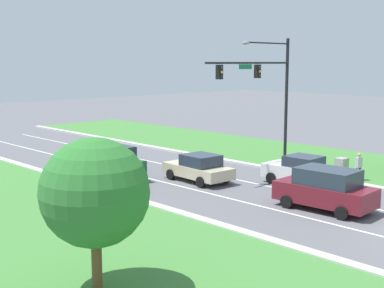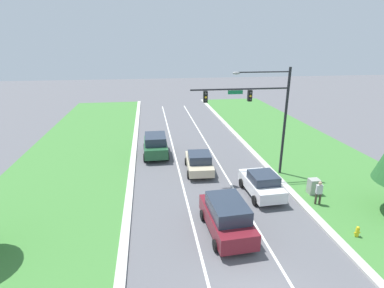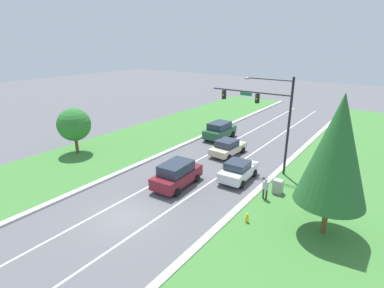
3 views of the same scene
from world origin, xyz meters
The scene contains 16 objects.
ground_plane centered at (0.00, 0.00, 0.00)m, with size 160.00×160.00×0.00m, color #5B5B60.
curb_strip_right centered at (5.65, 0.00, 0.07)m, with size 0.50×90.00×0.15m.
curb_strip_left centered at (-5.65, 0.00, 0.07)m, with size 0.50×90.00×0.15m.
grass_verge_left centered at (-10.90, 0.00, 0.04)m, with size 10.00×90.00×0.08m.
lane_stripe_inner_left centered at (-1.80, 0.00, 0.00)m, with size 0.14×81.00×0.01m.
lane_stripe_inner_right centered at (1.80, 0.00, 0.00)m, with size 0.14×81.00×0.01m.
traffic_signal_mast centered at (4.18, 12.61, 5.55)m, with size 7.40×0.41×8.40m.
champagne_sedan centered at (-0.16, 14.06, 0.80)m, with size 2.33×4.48×1.62m.
white_sedan centered at (3.42, 9.43, 0.85)m, with size 2.22×4.19×1.69m.
forest_suv centered at (-3.57, 18.16, 1.05)m, with size 2.29×4.53×2.02m.
burgundy_suv centered at (-0.06, 5.58, 1.01)m, with size 2.43×4.73×1.99m.
utility_cabinet centered at (7.02, 8.96, 0.58)m, with size 0.70×0.60×1.16m.
pedestrian centered at (6.57, 7.57, 0.94)m, with size 0.41×0.29×1.69m.
fire_hydrant centered at (6.84, 4.07, 0.34)m, with size 0.34×0.20×0.70m.
conifer_near_right_tree centered at (11.07, 5.78, 5.38)m, with size 3.97×3.97×8.56m.
oak_near_left_tree centered at (-13.01, 5.32, 3.09)m, with size 3.32×3.32×4.76m.
Camera 3 is at (13.61, -11.37, 11.05)m, focal length 28.00 mm.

